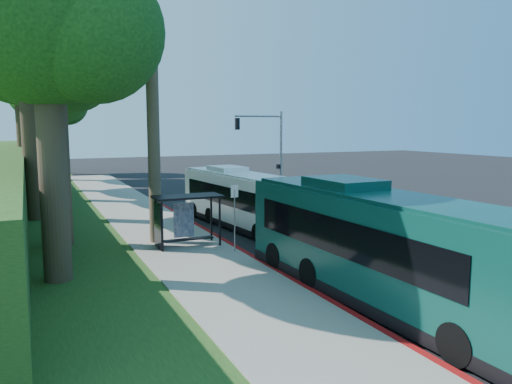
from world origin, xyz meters
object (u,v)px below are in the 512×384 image
teal_bus (381,245)px  white_bus (242,199)px  bus_shelter (182,211)px  pickup (245,191)px

teal_bus → white_bus: bearing=85.2°
white_bus → bus_shelter: bearing=-148.8°
bus_shelter → pickup: bus_shelter is taller
teal_bus → pickup: size_ratio=2.48×
bus_shelter → teal_bus: teal_bus is taller
white_bus → teal_bus: 13.45m
teal_bus → bus_shelter: bearing=109.4°
white_bus → teal_bus: size_ratio=0.87×
teal_bus → pickup: (5.05, 22.93, -1.19)m
teal_bus → pickup: teal_bus is taller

